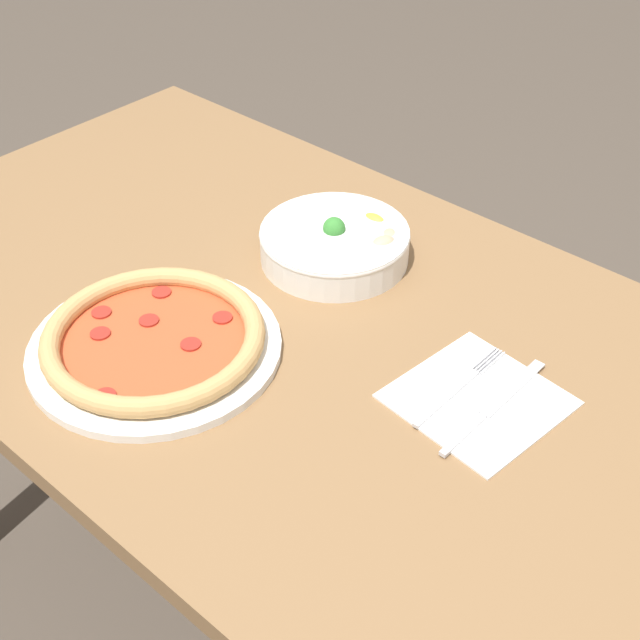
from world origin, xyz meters
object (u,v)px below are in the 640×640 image
bowl (335,242)px  knife (490,410)px  pizza (154,341)px  fork (459,388)px

bowl → knife: bowl is taller
pizza → knife: (0.38, 0.19, -0.01)m
knife → bowl: bearing=71.0°
bowl → fork: bearing=-20.8°
bowl → knife: (0.34, -0.12, -0.02)m
fork → knife: same height
fork → knife: (0.05, -0.01, -0.00)m
pizza → knife: 0.42m
bowl → knife: 0.36m
pizza → bowl: size_ratio=1.49×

